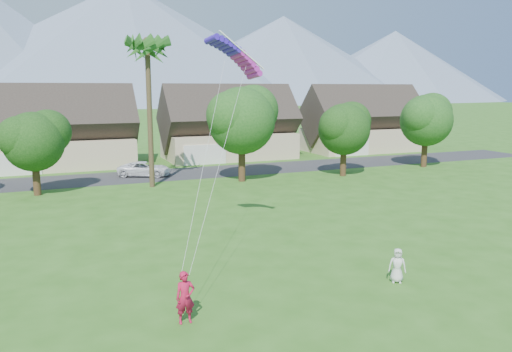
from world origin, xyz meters
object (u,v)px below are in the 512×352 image
watcher (397,265)px  kite_flyer (185,297)px  parked_car (145,169)px  parafoil_kite (236,53)px

watcher → kite_flyer: bearing=-145.5°
kite_flyer → parked_car: (3.99, 31.14, -0.26)m
parked_car → parafoil_kite: bearing=-154.4°
parked_car → parafoil_kite: 25.25m
parked_car → parafoil_kite: parafoil_kite is taller
watcher → parked_car: size_ratio=0.30×
kite_flyer → watcher: (9.40, 0.25, -0.20)m
kite_flyer → parafoil_kite: bearing=58.8°
watcher → parked_car: 31.36m
kite_flyer → parked_car: bearing=83.4°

